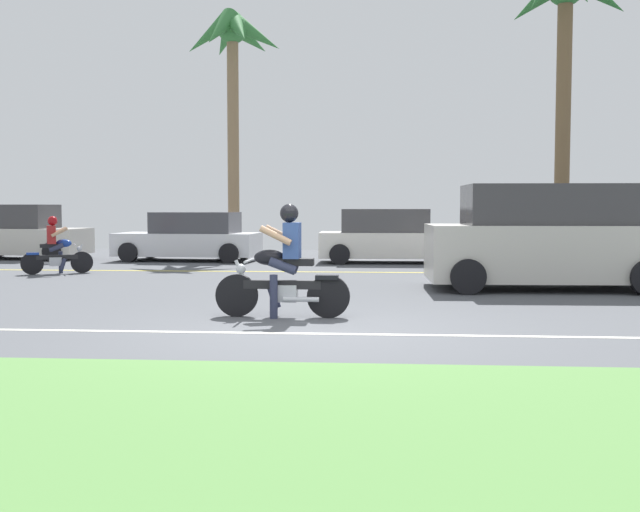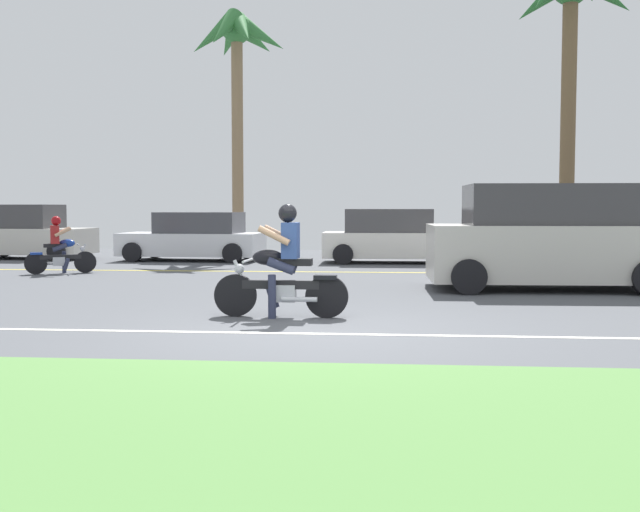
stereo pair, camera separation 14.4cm
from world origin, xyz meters
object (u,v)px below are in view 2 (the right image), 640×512
suv_nearby (548,239)px  palm_tree_1 (237,53)px  motorcyclist (282,270)px  parked_car_0 (27,234)px  parked_car_1 (194,238)px  parked_car_3 (585,238)px  parked_car_2 (395,238)px  motorcyclist_distant (60,249)px  palm_tree_0 (569,17)px

suv_nearby → palm_tree_1: size_ratio=0.60×
motorcyclist → parked_car_0: size_ratio=0.50×
parked_car_1 → parked_car_3: parked_car_3 is taller
parked_car_2 → motorcyclist_distant: bearing=-152.0°
parked_car_1 → parked_car_3: bearing=-2.2°
palm_tree_0 → palm_tree_1: bearing=-176.1°
parked_car_1 → palm_tree_1: bearing=70.1°
suv_nearby → palm_tree_0: size_ratio=0.50×
parked_car_3 → palm_tree_0: (0.25, 3.47, 6.77)m
motorcyclist → palm_tree_1: (-3.29, 13.44, 5.74)m
motorcyclist → parked_car_1: size_ratio=0.46×
parked_car_0 → palm_tree_1: palm_tree_1 is taller
parked_car_0 → palm_tree_1: size_ratio=0.50×
motorcyclist → suv_nearby: bearing=42.1°
parked_car_2 → suv_nearby: bearing=-66.9°
parked_car_2 → palm_tree_1: size_ratio=0.54×
motorcyclist → parked_car_2: (1.68, 10.74, 0.02)m
parked_car_1 → palm_tree_1: (0.85, 2.34, 5.75)m
parked_car_3 → motorcyclist_distant: bearing=-162.4°
parked_car_0 → parked_car_1: (5.26, -0.38, -0.09)m
suv_nearby → parked_car_2: 7.23m
motorcyclist_distant → suv_nearby: bearing=-13.0°
parked_car_0 → motorcyclist_distant: 5.88m
palm_tree_1 → palm_tree_0: bearing=3.9°
motorcyclist_distant → parked_car_1: bearing=65.8°
parked_car_2 → parked_car_3: 5.16m
motorcyclist → parked_car_0: bearing=129.3°
suv_nearby → parked_car_1: bearing=141.0°
parked_car_0 → motorcyclist_distant: (3.21, -4.92, -0.18)m
motorcyclist → palm_tree_0: 17.23m
suv_nearby → parked_car_2: size_ratio=1.11×
palm_tree_1 → motorcyclist_distant: bearing=-112.8°
parked_car_1 → parked_car_2: 5.83m
palm_tree_1 → parked_car_1: bearing=-109.9°
motorcyclist → motorcyclist_distant: 9.01m
parked_car_1 → palm_tree_0: 13.49m
motorcyclist → palm_tree_1: size_ratio=0.25×
parked_car_3 → palm_tree_0: size_ratio=0.46×
suv_nearby → parked_car_0: (-13.92, 7.39, -0.21)m
motorcyclist → motorcyclist_distant: bearing=133.3°
palm_tree_1 → parked_car_2: bearing=-28.5°
parked_car_2 → parked_car_3: parked_car_3 is taller
palm_tree_0 → motorcyclist: bearing=-116.6°
parked_car_2 → palm_tree_0: 9.33m
suv_nearby → palm_tree_1: 13.35m
motorcyclist → parked_car_1: 11.84m
parked_car_0 → parked_car_3: size_ratio=0.91×
parked_car_3 → motorcyclist_distant: size_ratio=2.87×
parked_car_0 → palm_tree_0: size_ratio=0.42×
motorcyclist → parked_car_2: motorcyclist is taller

